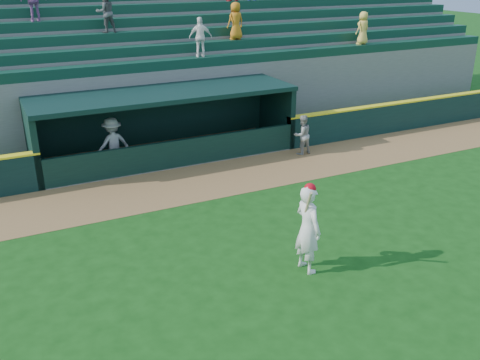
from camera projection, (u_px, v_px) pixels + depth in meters
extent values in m
plane|color=#114110|center=(268.00, 249.00, 13.41)|extent=(120.00, 120.00, 0.00)
cube|color=brown|center=(196.00, 183.00, 17.48)|extent=(40.00, 3.00, 0.01)
cube|color=black|center=(439.00, 111.00, 23.63)|extent=(15.50, 0.30, 1.20)
cube|color=yellow|center=(441.00, 97.00, 23.39)|extent=(15.50, 0.32, 0.06)
imported|color=#9D9D98|center=(302.00, 135.00, 19.86)|extent=(0.76, 0.62, 1.49)
imported|color=#A5A5A0|center=(113.00, 144.00, 18.32)|extent=(1.29, 0.90, 1.83)
cube|color=slate|center=(168.00, 156.00, 19.80)|extent=(9.00, 2.60, 0.04)
cube|color=black|center=(32.00, 145.00, 17.50)|extent=(0.20, 2.60, 2.30)
cube|color=black|center=(276.00, 113.00, 21.25)|extent=(0.20, 2.60, 2.30)
cube|color=black|center=(155.00, 118.00, 20.46)|extent=(9.40, 0.20, 2.30)
cube|color=black|center=(164.00, 94.00, 18.91)|extent=(9.40, 2.80, 0.16)
cube|color=black|center=(178.00, 154.00, 18.61)|extent=(9.00, 0.16, 1.00)
cube|color=brown|center=(160.00, 144.00, 20.38)|extent=(8.40, 0.45, 0.10)
cube|color=slate|center=(150.00, 108.00, 20.78)|extent=(34.00, 0.85, 2.91)
cube|color=#0F3828|center=(149.00, 66.00, 20.06)|extent=(34.00, 0.60, 0.36)
cube|color=slate|center=(144.00, 97.00, 21.40)|extent=(34.00, 0.85, 3.36)
cube|color=#0F3828|center=(141.00, 50.00, 20.60)|extent=(34.00, 0.60, 0.36)
cube|color=slate|center=(137.00, 88.00, 22.02)|extent=(34.00, 0.85, 3.81)
cube|color=#0F3828|center=(134.00, 36.00, 21.14)|extent=(34.00, 0.60, 0.36)
cube|color=slate|center=(131.00, 78.00, 22.64)|extent=(34.00, 0.85, 4.26)
cube|color=#0F3828|center=(128.00, 22.00, 21.67)|extent=(34.00, 0.60, 0.36)
cube|color=slate|center=(126.00, 70.00, 23.27)|extent=(34.00, 0.85, 4.71)
cube|color=#0F3828|center=(121.00, 9.00, 22.21)|extent=(34.00, 0.60, 0.36)
cube|color=slate|center=(120.00, 62.00, 23.89)|extent=(34.00, 0.85, 5.16)
cube|color=slate|center=(115.00, 54.00, 24.51)|extent=(34.00, 0.85, 5.61)
cube|color=slate|center=(112.00, 52.00, 24.99)|extent=(34.50, 0.30, 5.61)
imported|color=orange|center=(236.00, 21.00, 21.93)|extent=(0.79, 0.57, 1.49)
imported|color=white|center=(201.00, 37.00, 20.60)|extent=(0.94, 0.58, 1.50)
imported|color=#4E4E4E|center=(106.00, 12.00, 20.37)|extent=(0.80, 0.66, 1.52)
imported|color=#E4C050|center=(363.00, 28.00, 23.81)|extent=(0.77, 0.58, 1.43)
imported|color=#915593|center=(33.00, 0.00, 19.90)|extent=(0.94, 0.44, 1.57)
imported|color=white|center=(308.00, 229.00, 12.15)|extent=(0.58, 0.82, 2.12)
sphere|color=#BA0A15|center=(310.00, 189.00, 11.78)|extent=(0.27, 0.27, 0.27)
cylinder|color=#CEB184|center=(308.00, 204.00, 11.61)|extent=(0.24, 0.50, 0.76)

